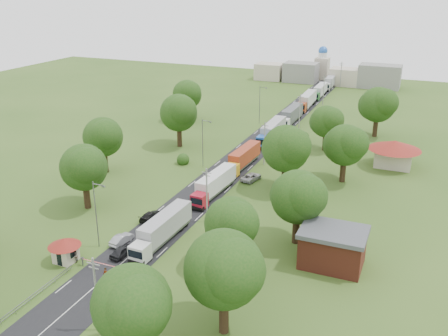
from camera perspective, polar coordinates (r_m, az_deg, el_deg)
The scene contains 46 objects.
ground at distance 86.68m, azimuth -3.32°, elevation -3.58°, with size 260.00×260.00×0.00m, color #33531B.
road at distance 103.65m, azimuth 1.51°, elevation 0.63°, with size 8.00×200.00×0.04m, color black.
boom_barrier at distance 68.09m, azimuth -13.77°, elevation -10.65°, with size 9.22×0.35×1.18m.
guard_booth at distance 70.77m, azimuth -17.74°, elevation -8.61°, with size 4.40×4.40×3.45m.
guard_rail at distance 64.52m, azimuth -21.77°, elevation -14.53°, with size 0.10×17.00×1.70m, color slate, non-canonical shape.
info_sign at distance 114.66m, azimuth 6.69°, elevation 4.08°, with size 0.12×3.10×4.10m.
pole_0 at distance 55.84m, azimuth -14.39°, elevation -13.73°, with size 1.60×0.24×9.00m.
pole_1 at distance 76.83m, azimuth -1.98°, elevation -3.04°, with size 1.60×0.24×9.00m.
pole_2 at distance 101.27m, azimuth 4.64°, elevation 2.88°, with size 1.60×0.24×9.00m.
pole_3 at distance 127.19m, azimuth 8.65°, elevation 6.44°, with size 1.60×0.24×9.00m.
pole_4 at distance 153.84m, azimuth 11.32°, elevation 8.77°, with size 1.60×0.24×9.00m.
pole_5 at distance 180.90m, azimuth 13.22°, elevation 10.39°, with size 1.60×0.24×9.00m.
lamp_0 at distance 71.57m, azimuth -14.35°, elevation -4.84°, with size 2.03×0.22×10.00m.
lamp_1 at distance 99.49m, azimuth -2.39°, elevation 3.13°, with size 2.03×0.22×10.00m.
lamp_2 at distance 130.86m, azimuth 4.15°, elevation 7.42°, with size 2.03×0.22×10.00m.
tree_0 at distance 49.29m, azimuth -10.40°, elevation -14.94°, with size 8.80×8.80×11.07m.
tree_1 at distance 52.39m, azimuth 0.04°, elevation -11.36°, with size 9.60×9.60×12.05m.
tree_2 at distance 63.96m, azimuth 0.88°, elevation -6.30°, with size 8.00×8.00×10.10m.
tree_3 at distance 70.69m, azimuth 8.46°, elevation -3.22°, with size 8.80×8.80×11.07m.
tree_4 at distance 88.39m, azimuth 7.09°, elevation 2.26°, with size 9.60×9.60×12.05m.
tree_5 at distance 94.27m, azimuth 13.69°, elevation 2.60°, with size 8.80×8.80×11.07m.
tree_6 at distance 111.64m, azimuth 11.63°, elevation 5.25°, with size 8.00×8.00×10.10m.
tree_7 at distance 124.58m, azimuth 17.17°, elevation 6.95°, with size 9.60×9.60×12.05m.
tree_10 at distance 83.86m, azimuth -15.68°, elevation 0.12°, with size 8.80×8.80×11.07m.
tree_11 at distance 99.17m, azimuth -13.62°, elevation 3.50°, with size 8.80×8.80×11.07m.
tree_12 at distance 112.20m, azimuth -5.17°, elevation 6.34°, with size 9.60×9.60×12.05m.
tree_13 at distance 133.19m, azimuth -4.22°, elevation 8.40°, with size 8.80×8.80×11.07m.
house_brick at distance 68.03m, azimuth 12.30°, elevation -8.83°, with size 8.60×6.60×5.20m.
house_cream at distance 105.85m, azimuth 18.90°, elevation 2.01°, with size 10.08×10.08×5.80m.
distant_town at distance 186.79m, azimuth 11.99°, elevation 10.43°, with size 52.00×8.00×8.00m.
church at distance 195.12m, azimuth 11.14°, elevation 11.49°, with size 5.00×5.00×12.30m.
truck_0 at distance 72.70m, azimuth -7.07°, elevation -6.94°, with size 2.80×14.21×3.93m.
truck_1 at distance 87.28m, azimuth -1.15°, elevation -1.90°, with size 3.12×14.02×3.87m.
truck_2 at distance 100.37m, azimuth 2.20°, elevation 1.18°, with size 2.89×13.88×3.84m.
truck_3 at distance 117.53m, azimuth 5.51°, elevation 4.18°, with size 2.90×15.56×4.31m.
truck_4 at distance 132.83m, azimuth 7.68°, elevation 6.00°, with size 2.70×14.93×4.14m.
truck_5 at distance 149.93m, azimuth 9.48°, elevation 7.62°, with size 2.93×15.25×4.22m.
truck_6 at distance 165.08m, azimuth 10.89°, elevation 8.65°, with size 2.50×13.60×3.77m.
truck_7 at distance 180.24m, azimuth 12.05°, elevation 9.61°, with size 3.07×14.46×3.99m.
car_lane_front at distance 70.86m, azimuth -11.54°, elevation -9.29°, with size 1.68×4.17×1.42m, color black.
car_lane_mid at distance 73.91m, azimuth -11.62°, elevation -7.98°, with size 1.44×4.13×1.36m, color #919399.
car_lane_rear at distance 79.99m, azimuth -8.35°, elevation -5.44°, with size 1.86×4.57×1.33m, color black.
car_verge_near at distance 94.32m, azimuth 3.12°, elevation -1.04°, with size 2.26×4.91×1.36m, color #B3B3B3.
car_verge_far at distance 113.13m, azimuth 7.36°, elevation 2.66°, with size 1.93×4.79×1.63m, color slate.
pedestrian_near at distance 65.83m, azimuth -13.37°, elevation -11.78°, with size 0.66×0.43×1.81m, color gray.
pedestrian_booth at distance 70.72m, azimuth -16.65°, elevation -9.67°, with size 0.88×0.69×1.82m, color gray.
Camera 1 is at (35.10, -70.73, 35.75)m, focal length 40.00 mm.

